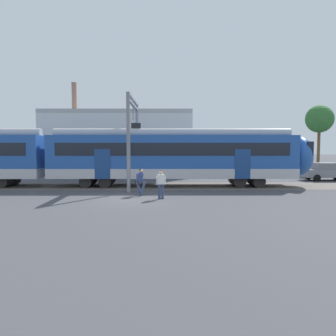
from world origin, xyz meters
name	(u,v)px	position (x,y,z in m)	size (l,w,h in m)	color
ground_plane	(130,199)	(0.00, 0.00, 0.00)	(160.00, 160.00, 0.00)	#424247
track_bed	(26,186)	(-8.49, 5.84, 0.01)	(80.00, 4.40, 0.01)	#605951
pedestrian_navy	(140,179)	(0.48, 1.32, 0.99)	(0.63, 0.54, 1.67)	navy
pedestrian_white	(161,182)	(1.76, 0.03, 0.99)	(0.53, 0.63, 1.67)	navy
parked_car_grey	(326,171)	(16.04, 9.64, 0.78)	(4.04, 1.83, 1.54)	gray
catenary_gantry	(133,129)	(-0.40, 5.84, 4.31)	(0.24, 6.64, 6.53)	gray
background_building	(118,144)	(-2.71, 14.04, 3.21)	(14.36, 5.00, 9.20)	beige
street_tree_right	(319,119)	(18.94, 17.49, 5.86)	(3.01, 3.01, 7.43)	brown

